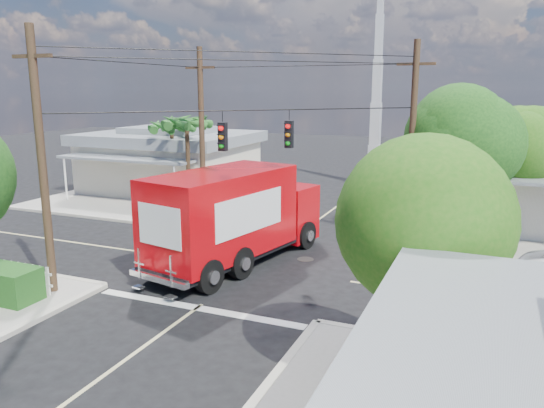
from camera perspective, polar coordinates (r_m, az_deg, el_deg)
The scene contains 14 objects.
ground at distance 21.30m, azimuth -2.10°, elevation -6.86°, with size 120.00×120.00×0.00m, color black.
sidewalk_ne at distance 30.02m, azimuth 26.69°, elevation -2.35°, with size 14.12×14.12×0.14m.
sidewalk_nw at distance 35.65m, azimuth -10.65°, elevation 0.92°, with size 14.12×14.12×0.14m.
road_markings at distance 20.05m, azimuth -3.89°, elevation -8.11°, with size 32.00×32.00×0.01m.
building_nw at distance 37.22m, azimuth -10.89°, elevation 4.75°, with size 10.80×10.20×4.30m.
radio_tower at distance 39.08m, azimuth 11.15°, elevation 10.13°, with size 0.80×0.80×17.00m.
tree_ne_front at distance 25.12m, azimuth 19.89°, elevation 6.51°, with size 4.21×4.14×6.66m.
tree_ne_back at distance 27.36m, azimuth 25.52°, elevation 5.24°, with size 3.77×3.66×5.82m.
tree_se at distance 11.48m, azimuth 14.54°, elevation -3.02°, with size 3.67×3.54×5.62m.
palm_nw_front at distance 30.37m, azimuth -9.16°, elevation 8.49°, with size 3.01×3.08×5.59m.
palm_nw_back at distance 32.73m, azimuth -10.75°, elevation 8.05°, with size 3.01×3.08×5.19m.
utility_poles at distance 22.37m, azimuth -4.16°, elevation 6.34°, with size 12.00×10.68×9.00m.
vending_boxes at distance 25.31m, azimuth 17.54°, elevation -2.69°, with size 1.90×0.50×1.10m.
delivery_truck at distance 21.33m, azimuth -4.00°, elevation -1.32°, with size 4.48×9.33×3.89m.
Camera 1 is at (8.51, -18.23, 7.01)m, focal length 35.00 mm.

